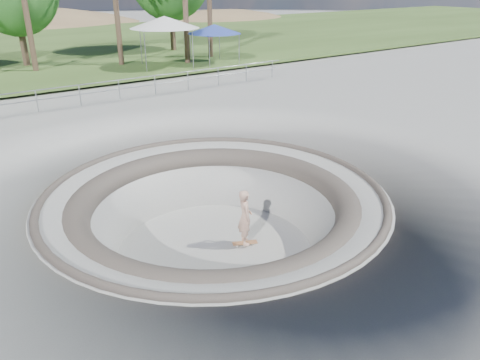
% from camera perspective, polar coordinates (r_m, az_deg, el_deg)
% --- Properties ---
extents(ground, '(180.00, 180.00, 0.00)m').
position_cam_1_polar(ground, '(13.97, -3.19, -1.62)').
color(ground, '#A2A39D').
rests_on(ground, ground).
extents(skate_bowl, '(14.00, 14.00, 4.10)m').
position_cam_1_polar(skate_bowl, '(14.84, -3.03, -8.03)').
color(skate_bowl, '#A2A39D').
rests_on(skate_bowl, ground).
extents(distant_hills, '(103.20, 45.00, 28.60)m').
position_cam_1_polar(distant_hills, '(69.91, -26.77, 10.35)').
color(distant_hills, brown).
rests_on(distant_hills, ground).
extents(safety_railing, '(25.00, 0.06, 1.03)m').
position_cam_1_polar(safety_railing, '(24.27, -18.93, 9.79)').
color(safety_railing, gray).
rests_on(safety_railing, ground).
extents(skateboard, '(0.81, 0.53, 0.08)m').
position_cam_1_polar(skateboard, '(14.99, 0.60, -7.67)').
color(skateboard, '#9A5C3D').
rests_on(skateboard, ground).
extents(skater, '(0.65, 0.78, 1.81)m').
position_cam_1_polar(skater, '(14.54, 0.62, -4.55)').
color(skater, tan).
rests_on(skater, skateboard).
extents(canopy_white, '(6.17, 6.17, 3.30)m').
position_cam_1_polar(canopy_white, '(33.12, -9.19, 18.44)').
color(canopy_white, gray).
rests_on(canopy_white, ground).
extents(canopy_blue, '(5.26, 5.26, 2.66)m').
position_cam_1_polar(canopy_blue, '(34.25, -3.16, 17.88)').
color(canopy_blue, gray).
rests_on(canopy_blue, ground).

